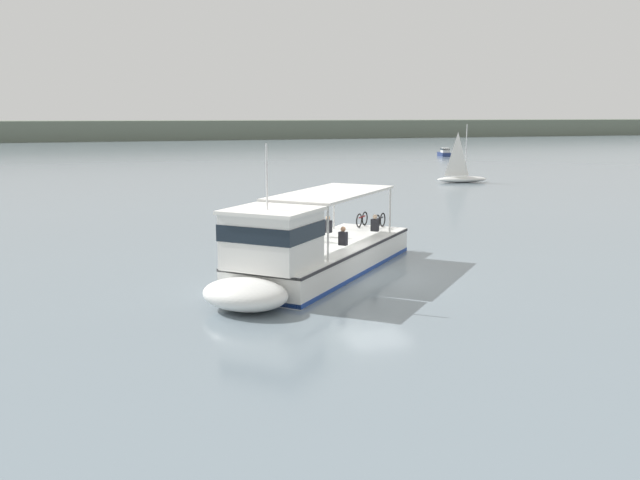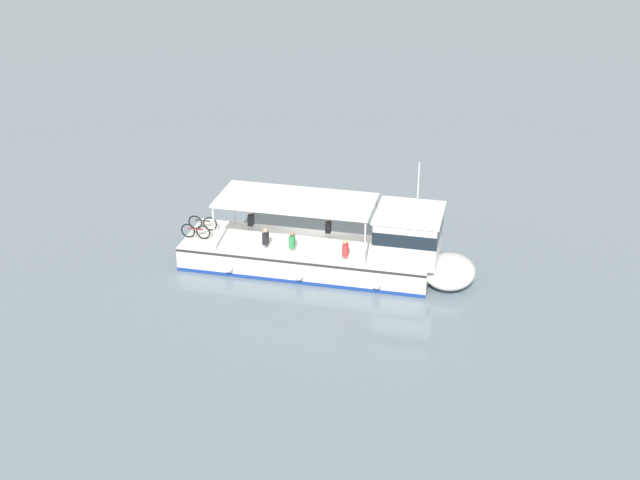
% 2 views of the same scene
% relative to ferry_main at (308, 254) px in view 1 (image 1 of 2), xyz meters
% --- Properties ---
extents(ground_plane, '(400.00, 400.00, 0.00)m').
position_rel_ferry_main_xyz_m(ground_plane, '(2.65, -0.45, -1.02)').
color(ground_plane, slate).
extents(distant_shoreline, '(400.00, 28.00, 4.85)m').
position_rel_ferry_main_xyz_m(distant_shoreline, '(2.65, 161.93, 1.41)').
color(distant_shoreline, '#606B5B').
rests_on(distant_shoreline, ground).
extents(ferry_main, '(11.15, 11.20, 5.32)m').
position_rel_ferry_main_xyz_m(ferry_main, '(0.00, 0.00, 0.00)').
color(ferry_main, white).
rests_on(ferry_main, ground).
extents(sailboat_near_port, '(4.97, 2.23, 5.40)m').
position_rel_ferry_main_xyz_m(sailboat_near_port, '(25.61, 31.65, -0.48)').
color(sailboat_near_port, white).
rests_on(sailboat_near_port, ground).
extents(motorboat_far_right, '(2.23, 3.82, 1.26)m').
position_rel_ferry_main_xyz_m(motorboat_far_right, '(44.94, 69.07, -0.47)').
color(motorboat_far_right, navy).
rests_on(motorboat_far_right, ground).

